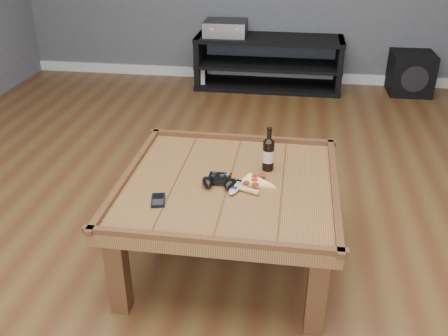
# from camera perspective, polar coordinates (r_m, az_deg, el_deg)

# --- Properties ---
(ground) EXTENTS (6.00, 6.00, 0.00)m
(ground) POSITION_cam_1_polar(r_m,az_deg,el_deg) (2.58, 0.53, -10.33)
(ground) COLOR #4C2A15
(ground) RESTS_ON ground
(baseboard) EXTENTS (5.00, 0.02, 0.10)m
(baseboard) POSITION_cam_1_polar(r_m,az_deg,el_deg) (5.25, 5.19, 10.50)
(baseboard) COLOR silver
(baseboard) RESTS_ON ground
(coffee_table) EXTENTS (1.03, 1.03, 0.48)m
(coffee_table) POSITION_cam_1_polar(r_m,az_deg,el_deg) (2.36, 0.58, -2.85)
(coffee_table) COLOR #4F2F16
(coffee_table) RESTS_ON ground
(media_console) EXTENTS (1.40, 0.45, 0.50)m
(media_console) POSITION_cam_1_polar(r_m,az_deg,el_deg) (4.96, 5.09, 11.85)
(media_console) COLOR black
(media_console) RESTS_ON ground
(beer_bottle) EXTENTS (0.06, 0.06, 0.22)m
(beer_bottle) POSITION_cam_1_polar(r_m,az_deg,el_deg) (2.41, 5.10, 1.71)
(beer_bottle) COLOR black
(beer_bottle) RESTS_ON coffee_table
(game_controller) EXTENTS (0.18, 0.12, 0.05)m
(game_controller) POSITION_cam_1_polar(r_m,az_deg,el_deg) (2.29, -0.54, -1.49)
(game_controller) COLOR black
(game_controller) RESTS_ON coffee_table
(pizza_slice) EXTENTS (0.22, 0.28, 0.02)m
(pizza_slice) POSITION_cam_1_polar(r_m,az_deg,el_deg) (2.31, 3.34, -1.71)
(pizza_slice) COLOR tan
(pizza_slice) RESTS_ON coffee_table
(smartphone) EXTENTS (0.08, 0.12, 0.01)m
(smartphone) POSITION_cam_1_polar(r_m,az_deg,el_deg) (2.20, -7.53, -3.66)
(smartphone) COLOR black
(smartphone) RESTS_ON coffee_table
(remote_control) EXTENTS (0.08, 0.16, 0.02)m
(remote_control) POSITION_cam_1_polar(r_m,az_deg,el_deg) (2.27, 1.38, -2.15)
(remote_control) COLOR gray
(remote_control) RESTS_ON coffee_table
(av_receiver) EXTENTS (0.40, 0.34, 0.14)m
(av_receiver) POSITION_cam_1_polar(r_m,az_deg,el_deg) (4.92, 0.17, 15.70)
(av_receiver) COLOR black
(av_receiver) RESTS_ON media_console
(subwoofer) EXTENTS (0.39, 0.40, 0.39)m
(subwoofer) POSITION_cam_1_polar(r_m,az_deg,el_deg) (5.13, 20.55, 10.12)
(subwoofer) COLOR black
(subwoofer) RESTS_ON ground
(game_console) EXTENTS (0.17, 0.22, 0.24)m
(game_console) POSITION_cam_1_polar(r_m,az_deg,el_deg) (5.03, -2.69, 10.55)
(game_console) COLOR slate
(game_console) RESTS_ON ground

